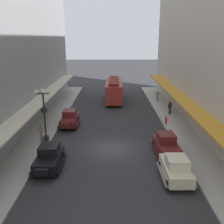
% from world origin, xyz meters
% --- Properties ---
extents(ground_plane, '(200.00, 200.00, 0.00)m').
position_xyz_m(ground_plane, '(0.00, 0.00, 0.00)').
color(ground_plane, '#2D2D30').
extents(sidewalk_left, '(3.00, 60.00, 0.15)m').
position_xyz_m(sidewalk_left, '(-7.50, 0.00, 0.07)').
color(sidewalk_left, '#A8A59E').
rests_on(sidewalk_left, ground).
extents(sidewalk_right, '(3.00, 60.00, 0.15)m').
position_xyz_m(sidewalk_right, '(7.50, 0.00, 0.07)').
color(sidewalk_right, '#A8A59E').
rests_on(sidewalk_right, ground).
extents(parked_car_0, '(2.17, 4.27, 1.84)m').
position_xyz_m(parked_car_0, '(4.58, -5.44, 0.94)').
color(parked_car_0, beige).
rests_on(parked_car_0, ground).
extents(parked_car_1, '(2.31, 4.32, 1.84)m').
position_xyz_m(parked_car_1, '(4.76, -1.17, 0.94)').
color(parked_car_1, '#591919').
rests_on(parked_car_1, ground).
extents(parked_car_2, '(2.16, 4.27, 1.84)m').
position_xyz_m(parked_car_2, '(-4.86, 6.40, 0.94)').
color(parked_car_2, '#591919').
rests_on(parked_car_2, ground).
extents(parked_car_3, '(2.14, 4.26, 1.84)m').
position_xyz_m(parked_car_3, '(-4.88, -3.67, 0.94)').
color(parked_car_3, black).
rests_on(parked_car_3, ground).
extents(streetcar, '(2.63, 9.63, 3.46)m').
position_xyz_m(streetcar, '(0.33, 18.90, 1.90)').
color(streetcar, '#A52D23').
rests_on(streetcar, ground).
extents(lamp_post_with_clock, '(1.42, 0.44, 5.16)m').
position_xyz_m(lamp_post_with_clock, '(-6.40, 1.56, 2.99)').
color(lamp_post_with_clock, black).
rests_on(lamp_post_with_clock, sidewalk_left).
extents(fire_hydrant, '(0.24, 0.24, 0.82)m').
position_xyz_m(fire_hydrant, '(6.35, 6.89, 0.56)').
color(fire_hydrant, '#B21E19').
rests_on(fire_hydrant, sidewalk_right).
extents(pedestrian_0, '(0.36, 0.24, 1.64)m').
position_xyz_m(pedestrian_0, '(7.25, 18.34, 0.99)').
color(pedestrian_0, slate).
rests_on(pedestrian_0, sidewalk_right).
extents(pedestrian_1, '(0.36, 0.28, 1.67)m').
position_xyz_m(pedestrian_1, '(7.55, 10.73, 1.01)').
color(pedestrian_1, '#4C4238').
rests_on(pedestrian_1, sidewalk_right).
extents(pedestrian_2, '(0.36, 0.24, 1.64)m').
position_xyz_m(pedestrian_2, '(-6.84, 1.44, 0.99)').
color(pedestrian_2, slate).
rests_on(pedestrian_2, sidewalk_left).
extents(pedestrian_3, '(0.36, 0.24, 1.64)m').
position_xyz_m(pedestrian_3, '(7.79, 11.40, 0.99)').
color(pedestrian_3, '#2D2D33').
rests_on(pedestrian_3, sidewalk_right).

